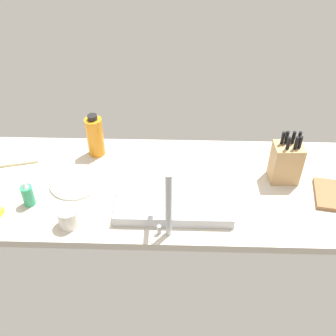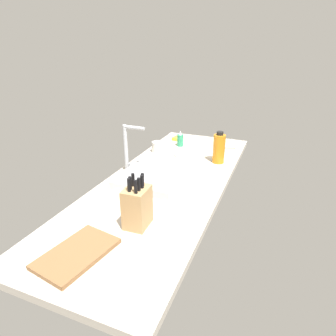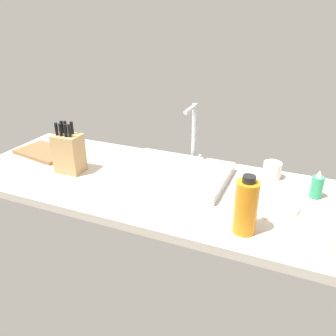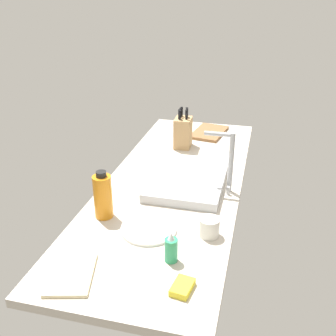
# 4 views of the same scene
# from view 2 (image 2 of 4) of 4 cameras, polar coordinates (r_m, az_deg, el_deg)

# --- Properties ---
(countertop_slab) EXTENTS (1.83, 0.66, 0.04)m
(countertop_slab) POSITION_cam_2_polar(r_m,az_deg,el_deg) (1.67, -0.40, -3.05)
(countertop_slab) COLOR beige
(countertop_slab) RESTS_ON ground
(sink_basin) EXTENTS (0.46, 0.35, 0.04)m
(sink_basin) POSITION_cam_2_polar(r_m,az_deg,el_deg) (1.69, -2.43, -1.17)
(sink_basin) COLOR #B7BABF
(sink_basin) RESTS_ON countertop_slab
(faucet) EXTENTS (0.06, 0.14, 0.29)m
(faucet) POSITION_cam_2_polar(r_m,az_deg,el_deg) (1.73, -7.94, 4.52)
(faucet) COLOR #B7BABF
(faucet) RESTS_ON countertop_slab
(knife_block) EXTENTS (0.12, 0.10, 0.23)m
(knife_block) POSITION_cam_2_polar(r_m,az_deg,el_deg) (1.24, -6.09, -7.50)
(knife_block) COLOR tan
(knife_block) RESTS_ON countertop_slab
(cutting_board) EXTENTS (0.32, 0.23, 0.02)m
(cutting_board) POSITION_cam_2_polar(r_m,az_deg,el_deg) (1.17, -17.53, -15.75)
(cutting_board) COLOR brown
(cutting_board) RESTS_ON countertop_slab
(soap_bottle) EXTENTS (0.05, 0.05, 0.12)m
(soap_bottle) POSITION_cam_2_polar(r_m,az_deg,el_deg) (2.21, 2.43, 5.61)
(soap_bottle) COLOR #2D9966
(soap_bottle) RESTS_ON countertop_slab
(water_bottle) EXTENTS (0.08, 0.08, 0.21)m
(water_bottle) POSITION_cam_2_polar(r_m,az_deg,el_deg) (1.91, 10.01, 3.84)
(water_bottle) COLOR orange
(water_bottle) RESTS_ON countertop_slab
(dinner_plate) EXTENTS (0.22, 0.22, 0.01)m
(dinner_plate) POSITION_cam_2_polar(r_m,az_deg,el_deg) (2.04, 4.32, 2.73)
(dinner_plate) COLOR white
(dinner_plate) RESTS_ON countertop_slab
(dish_towel) EXTENTS (0.24, 0.19, 0.01)m
(dish_towel) POSITION_cam_2_polar(r_m,az_deg,el_deg) (2.30, 11.07, 4.74)
(dish_towel) COLOR beige
(dish_towel) RESTS_ON countertop_slab
(coffee_mug) EXTENTS (0.08, 0.08, 0.08)m
(coffee_mug) POSITION_cam_2_polar(r_m,az_deg,el_deg) (2.09, -2.09, 4.18)
(coffee_mug) COLOR silver
(coffee_mug) RESTS_ON countertop_slab
(dish_sponge) EXTENTS (0.10, 0.07, 0.02)m
(dish_sponge) POSITION_cam_2_polar(r_m,az_deg,el_deg) (2.37, 1.92, 5.88)
(dish_sponge) COLOR yellow
(dish_sponge) RESTS_ON countertop_slab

